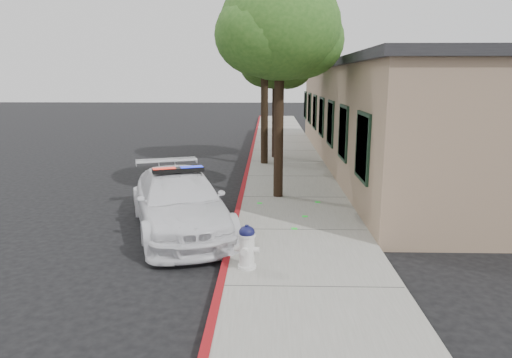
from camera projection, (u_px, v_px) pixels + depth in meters
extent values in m
plane|color=black|center=(231.00, 235.00, 10.77)|extent=(120.00, 120.00, 0.00)
cube|color=gray|center=(293.00, 199.00, 13.64)|extent=(3.20, 60.00, 0.15)
cube|color=maroon|center=(241.00, 199.00, 13.68)|extent=(0.14, 60.00, 0.16)
cube|color=#8C715B|center=(410.00, 118.00, 18.96)|extent=(7.00, 20.00, 4.00)
cube|color=black|center=(414.00, 65.00, 18.50)|extent=(7.30, 20.30, 0.24)
cube|color=black|center=(363.00, 147.00, 11.25)|extent=(0.08, 1.48, 1.68)
cube|color=black|center=(343.00, 133.00, 14.18)|extent=(0.08, 1.48, 1.68)
cube|color=black|center=(330.00, 123.00, 17.11)|extent=(0.08, 1.48, 1.68)
cube|color=black|center=(321.00, 117.00, 20.04)|extent=(0.08, 1.48, 1.68)
cube|color=black|center=(315.00, 112.00, 22.97)|extent=(0.08, 1.48, 1.68)
cube|color=black|center=(309.00, 108.00, 25.89)|extent=(0.08, 1.48, 1.68)
cube|color=black|center=(305.00, 105.00, 28.82)|extent=(0.08, 1.48, 1.68)
imported|color=white|center=(179.00, 202.00, 10.93)|extent=(3.51, 5.31, 1.43)
cube|color=black|center=(178.00, 170.00, 10.77)|extent=(1.23, 0.66, 0.10)
cube|color=red|center=(164.00, 170.00, 10.67)|extent=(0.57, 0.40, 0.11)
cube|color=#0D1DE2|center=(192.00, 169.00, 10.86)|extent=(0.57, 0.40, 0.11)
cylinder|color=silver|center=(247.00, 266.00, 8.53)|extent=(0.34, 0.34, 0.06)
cylinder|color=silver|center=(247.00, 251.00, 8.46)|extent=(0.28, 0.28, 0.56)
cylinder|color=silver|center=(247.00, 235.00, 8.40)|extent=(0.32, 0.32, 0.04)
ellipsoid|color=#10113C|center=(247.00, 232.00, 8.39)|extent=(0.29, 0.29, 0.22)
cylinder|color=#10113C|center=(247.00, 227.00, 8.36)|extent=(0.07, 0.07, 0.06)
cylinder|color=silver|center=(238.00, 248.00, 8.49)|extent=(0.14, 0.13, 0.11)
cylinder|color=silver|center=(256.00, 250.00, 8.42)|extent=(0.14, 0.13, 0.11)
cylinder|color=silver|center=(245.00, 252.00, 8.29)|extent=(0.16, 0.15, 0.14)
cylinder|color=black|center=(279.00, 132.00, 13.33)|extent=(0.28, 0.28, 3.85)
ellipsoid|color=#27531A|center=(280.00, 27.00, 12.71)|extent=(3.42, 3.42, 2.91)
ellipsoid|color=#27531A|center=(299.00, 40.00, 13.03)|extent=(2.57, 2.57, 2.18)
ellipsoid|color=#27531A|center=(263.00, 35.00, 12.50)|extent=(2.67, 2.67, 2.27)
cylinder|color=black|center=(264.00, 113.00, 18.63)|extent=(0.29, 0.29, 4.14)
ellipsoid|color=#1E4616|center=(265.00, 34.00, 17.97)|extent=(3.46, 3.46, 2.94)
ellipsoid|color=#1E4616|center=(276.00, 43.00, 18.34)|extent=(2.79, 2.79, 2.37)
ellipsoid|color=#1E4616|center=(253.00, 39.00, 17.83)|extent=(2.68, 2.68, 2.28)
cylinder|color=black|center=(275.00, 119.00, 20.19)|extent=(0.25, 0.25, 3.33)
ellipsoid|color=#284916|center=(275.00, 60.00, 19.65)|extent=(2.86, 2.86, 2.43)
ellipsoid|color=#284916|center=(287.00, 67.00, 19.67)|extent=(2.19, 2.19, 1.86)
ellipsoid|color=#284916|center=(266.00, 65.00, 19.56)|extent=(2.29, 2.29, 1.94)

